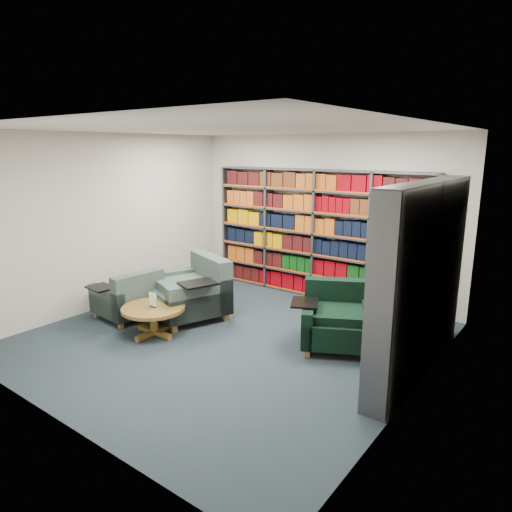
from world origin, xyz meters
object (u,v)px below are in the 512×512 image
Objects in this scene: chair_teal_left at (194,293)px; chair_teal_front at (130,299)px; coffee_table at (154,312)px; chair_green_right at (337,320)px.

chair_teal_left is 1.33× the size of chair_teal_front.
chair_teal_front reaches higher than coffee_table.
chair_green_right is (2.25, 0.39, -0.04)m from chair_teal_left.
chair_green_right is 1.20× the size of chair_teal_front.
chair_teal_front is at bearing -160.87° from chair_green_right.
chair_teal_front is (-0.74, -0.65, -0.07)m from chair_teal_left.
chair_green_right is at bearing 29.87° from coffee_table.
coffee_table is (-2.19, -1.26, -0.00)m from chair_green_right.
coffee_table is (0.80, -0.22, 0.02)m from chair_teal_front.
chair_green_right reaches higher than coffee_table.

